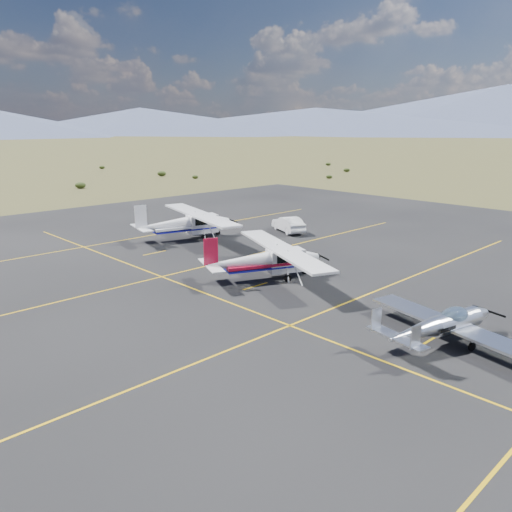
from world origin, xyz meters
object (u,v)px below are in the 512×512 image
aircraft_low_wing (444,324)px  sedan (288,224)px  aircraft_cessna (266,259)px  aircraft_plain (186,223)px

aircraft_low_wing → sedan: 24.25m
aircraft_low_wing → aircraft_cessna: aircraft_cessna is taller
sedan → aircraft_cessna: bearing=59.1°
aircraft_plain → sedan: (8.33, -3.97, -0.69)m
aircraft_cessna → sedan: aircraft_cessna is taller
aircraft_low_wing → aircraft_cessna: (1.08, 12.16, 0.38)m
aircraft_plain → sedan: bearing=-11.2°
aircraft_plain → sedan: 9.26m
aircraft_low_wing → sedan: bearing=71.4°
aircraft_cessna → aircraft_plain: size_ratio=0.89×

